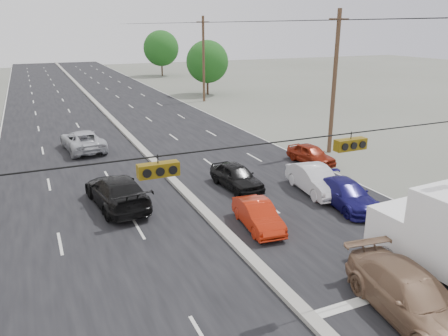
{
  "coord_description": "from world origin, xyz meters",
  "views": [
    {
      "loc": [
        -7.22,
        -10.11,
        8.87
      ],
      "look_at": [
        1.12,
        8.54,
        2.2
      ],
      "focal_mm": 35.0,
      "sensor_mm": 36.0,
      "label": 1
    }
  ],
  "objects": [
    {
      "name": "utility_pole_right_c",
      "position": [
        12.5,
        40.0,
        5.11
      ],
      "size": [
        1.6,
        0.3,
        10.0
      ],
      "color": "#422D1E",
      "rests_on": "ground"
    },
    {
      "name": "oncoming_near",
      "position": [
        -3.73,
        11.11,
        0.81
      ],
      "size": [
        2.84,
        5.8,
        1.62
      ],
      "primitive_type": "imported",
      "rotation": [
        0.0,
        0.0,
        3.25
      ],
      "color": "black",
      "rests_on": "ground"
    },
    {
      "name": "queue_car_b",
      "position": [
        6.7,
        8.62,
        0.74
      ],
      "size": [
        2.05,
        4.62,
        1.47
      ],
      "primitive_type": "imported",
      "rotation": [
        0.0,
        0.0,
        -0.11
      ],
      "color": "silver",
      "rests_on": "ground"
    },
    {
      "name": "ground",
      "position": [
        0.0,
        0.0,
        0.0
      ],
      "size": [
        200.0,
        200.0,
        0.0
      ],
      "primitive_type": "plane",
      "color": "#606356",
      "rests_on": "ground"
    },
    {
      "name": "tree_right_far",
      "position": [
        16.0,
        70.0,
        4.96
      ],
      "size": [
        6.4,
        6.4,
        8.16
      ],
      "color": "#382619",
      "rests_on": "ground"
    },
    {
      "name": "center_median",
      "position": [
        0.0,
        30.0,
        0.1
      ],
      "size": [
        0.5,
        160.0,
        0.2
      ],
      "primitive_type": "cube",
      "color": "gray",
      "rests_on": "ground"
    },
    {
      "name": "red_sedan",
      "position": [
        1.66,
        5.94,
        0.61
      ],
      "size": [
        1.69,
        3.84,
        1.23
      ],
      "primitive_type": "imported",
      "rotation": [
        0.0,
        0.0,
        -0.11
      ],
      "color": "#B9220B",
      "rests_on": "ground"
    },
    {
      "name": "queue_car_d",
      "position": [
        7.0,
        6.31,
        0.66
      ],
      "size": [
        2.42,
        4.76,
        1.32
      ],
      "primitive_type": "imported",
      "rotation": [
        0.0,
        0.0,
        -0.13
      ],
      "color": "#151159",
      "rests_on": "ground"
    },
    {
      "name": "traffic_signals",
      "position": [
        1.4,
        0.0,
        5.49
      ],
      "size": [
        25.0,
        0.3,
        0.54
      ],
      "color": "black",
      "rests_on": "ground"
    },
    {
      "name": "queue_car_e",
      "position": [
        9.6,
        13.18,
        0.65
      ],
      "size": [
        1.92,
        3.94,
        1.29
      ],
      "primitive_type": "imported",
      "rotation": [
        0.0,
        0.0,
        0.1
      ],
      "color": "maroon",
      "rests_on": "ground"
    },
    {
      "name": "tan_sedan",
      "position": [
        3.0,
        -1.75,
        0.76
      ],
      "size": [
        2.79,
        5.48,
        1.52
      ],
      "primitive_type": "imported",
      "rotation": [
        0.0,
        0.0,
        -0.13
      ],
      "color": "brown",
      "rests_on": "ground"
    },
    {
      "name": "tree_right_mid",
      "position": [
        15.0,
        45.0,
        4.34
      ],
      "size": [
        5.6,
        5.6,
        7.14
      ],
      "color": "#382619",
      "rests_on": "ground"
    },
    {
      "name": "queue_car_a",
      "position": [
        3.0,
        11.01,
        0.7
      ],
      "size": [
        1.98,
        4.24,
        1.4
      ],
      "primitive_type": "imported",
      "rotation": [
        0.0,
        0.0,
        0.08
      ],
      "color": "black",
      "rests_on": "ground"
    },
    {
      "name": "road_surface",
      "position": [
        0.0,
        30.0,
        0.0
      ],
      "size": [
        20.0,
        160.0,
        0.02
      ],
      "primitive_type": "cube",
      "color": "black",
      "rests_on": "ground"
    },
    {
      "name": "utility_pole_right_b",
      "position": [
        12.5,
        15.0,
        5.11
      ],
      "size": [
        1.6,
        0.3,
        10.0
      ],
      "color": "#422D1E",
      "rests_on": "ground"
    },
    {
      "name": "oncoming_far",
      "position": [
        -4.0,
        22.82,
        0.76
      ],
      "size": [
        3.04,
        5.67,
        1.51
      ],
      "primitive_type": "imported",
      "rotation": [
        0.0,
        0.0,
        3.24
      ],
      "color": "#B4B7BC",
      "rests_on": "ground"
    }
  ]
}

